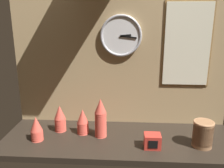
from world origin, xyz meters
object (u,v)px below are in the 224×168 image
object	(u,v)px
cup_stack_left	(60,118)
wall_clock	(121,36)
cup_stack_center_left	(83,121)
menu_board	(187,45)
cup_stack_center	(101,118)
napkin_dispenser	(152,141)
bowl_stack_far_right	(203,133)
cup_stack_far_left	(37,129)

from	to	relation	value
cup_stack_left	wall_clock	bearing A→B (deg)	20.63
cup_stack_center_left	menu_board	world-z (taller)	menu_board
cup_stack_left	wall_clock	distance (m)	0.74
cup_stack_center	cup_stack_center_left	world-z (taller)	cup_stack_center
cup_stack_left	napkin_dispenser	world-z (taller)	cup_stack_left
bowl_stack_far_right	wall_clock	distance (m)	0.86
cup_stack_center_left	menu_board	size ratio (longest dim) A/B	0.30
cup_stack_center	bowl_stack_far_right	world-z (taller)	cup_stack_center
menu_board	cup_stack_left	bearing A→B (deg)	-169.27
cup_stack_center	cup_stack_center_left	size ratio (longest dim) A/B	1.51
bowl_stack_far_right	napkin_dispenser	distance (m)	0.33
napkin_dispenser	cup_stack_left	bearing A→B (deg)	163.28
wall_clock	napkin_dispenser	world-z (taller)	wall_clock
cup_stack_center	cup_stack_far_left	xyz separation A→B (m)	(-0.42, -0.08, -0.05)
cup_stack_center_left	bowl_stack_far_right	world-z (taller)	cup_stack_center_left
cup_stack_left	menu_board	bearing A→B (deg)	10.73
cup_stack_center_left	wall_clock	distance (m)	0.67
cup_stack_center	cup_stack_far_left	size ratio (longest dim) A/B	1.63
bowl_stack_far_right	menu_board	distance (m)	0.62
wall_clock	cup_stack_left	bearing A→B (deg)	-159.37
cup_stack_far_left	bowl_stack_far_right	xyz separation A→B (m)	(1.09, -0.01, 0.01)
cup_stack_center	cup_stack_left	bearing A→B (deg)	167.94
cup_stack_left	cup_stack_center_left	bearing A→B (deg)	-10.06
menu_board	napkin_dispenser	xyz separation A→B (m)	(-0.26, -0.37, -0.57)
bowl_stack_far_right	wall_clock	xyz separation A→B (m)	(-0.54, 0.32, 0.59)
cup_stack_far_left	cup_stack_center_left	xyz separation A→B (m)	(0.29, 0.12, 0.01)
menu_board	cup_stack_center_left	bearing A→B (deg)	-164.59
cup_stack_center_left	cup_stack_left	xyz separation A→B (m)	(-0.17, 0.03, 0.01)
cup_stack_center	napkin_dispenser	bearing A→B (deg)	-20.66
bowl_stack_far_right	wall_clock	bearing A→B (deg)	149.34
cup_stack_center	napkin_dispenser	distance (m)	0.38
cup_stack_center	napkin_dispenser	world-z (taller)	cup_stack_center
cup_stack_left	cup_stack_far_left	bearing A→B (deg)	-129.06
cup_stack_center	menu_board	xyz separation A→B (m)	(0.60, 0.24, 0.48)
cup_stack_center_left	wall_clock	world-z (taller)	wall_clock
bowl_stack_far_right	wall_clock	world-z (taller)	wall_clock
bowl_stack_far_right	menu_board	world-z (taller)	menu_board
cup_stack_center	cup_stack_far_left	bearing A→B (deg)	-168.97
wall_clock	menu_board	size ratio (longest dim) A/B	0.49
cup_stack_center_left	napkin_dispenser	world-z (taller)	cup_stack_center_left
cup_stack_center	bowl_stack_far_right	xyz separation A→B (m)	(0.67, -0.09, -0.05)
cup_stack_center_left	napkin_dispenser	bearing A→B (deg)	-19.03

